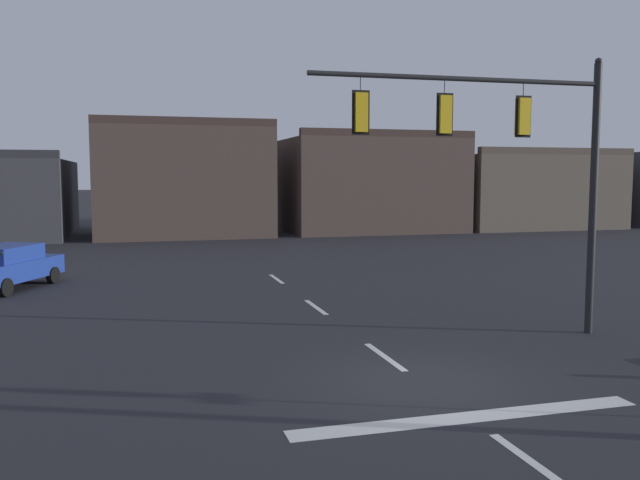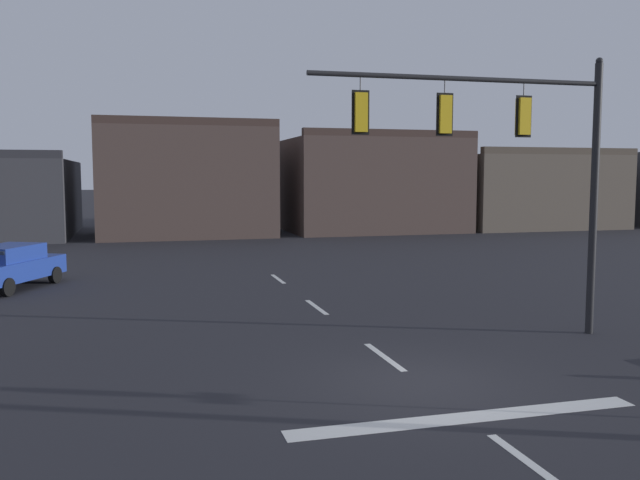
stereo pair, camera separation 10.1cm
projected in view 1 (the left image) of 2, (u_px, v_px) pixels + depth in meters
The scene contains 6 objects.
ground_plane at pixel (421, 383), 13.32m from camera, with size 400.00×400.00×0.00m, color #232328.
stop_bar_paint at pixel (469, 417), 11.41m from camera, with size 6.40×0.50×0.01m, color silver.
lane_centreline at pixel (385, 356), 15.24m from camera, with size 0.16×26.40×0.01m.
signal_mast_near_side at pixel (510, 145), 16.51m from camera, with size 7.69×0.44×7.09m.
car_lot_nearside at pixel (8, 266), 24.26m from camera, with size 3.51×4.75×1.61m.
building_row at pixel (395, 189), 52.14m from camera, with size 62.88×13.59×7.81m.
Camera 1 is at (-5.43, -11.97, 4.11)m, focal length 37.50 mm.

